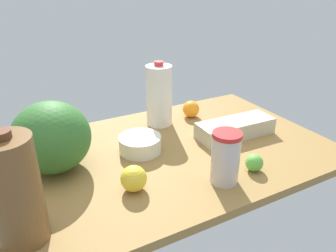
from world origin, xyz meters
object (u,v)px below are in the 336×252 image
object	(u,v)px
tumbler_cup	(225,158)
chocolate_milk_jug	(15,191)
milk_jug	(159,95)
watermelon	(51,137)
egg_carton	(235,128)
lemon_far_back	(134,178)
mixing_bowl	(140,144)
lime_loose	(254,163)
orange_by_jug	(191,109)

from	to	relation	value
tumbler_cup	chocolate_milk_jug	world-z (taller)	chocolate_milk_jug
milk_jug	watermelon	bearing A→B (deg)	18.46
chocolate_milk_jug	milk_jug	xyz separation A→B (cm)	(-59.95, -44.52, -1.07)
egg_carton	lemon_far_back	size ratio (longest dim) A/B	3.97
mixing_bowl	tumbler_cup	world-z (taller)	tumbler_cup
watermelon	egg_carton	bearing A→B (deg)	172.42
milk_jug	lime_loose	world-z (taller)	milk_jug
egg_carton	tumbler_cup	size ratio (longest dim) A/B	1.87
tumbler_cup	orange_by_jug	distance (cm)	51.43
mixing_bowl	lime_loose	world-z (taller)	same
tumbler_cup	watermelon	xyz separation A→B (cm)	(44.65, -32.70, 3.11)
mixing_bowl	orange_by_jug	bearing A→B (deg)	-151.44
orange_by_jug	milk_jug	bearing A→B (deg)	-1.20
lemon_far_back	chocolate_milk_jug	bearing A→B (deg)	9.89
egg_carton	chocolate_milk_jug	xyz separation A→B (cm)	(81.32, 19.85, 10.71)
egg_carton	watermelon	world-z (taller)	watermelon
chocolate_milk_jug	lemon_far_back	distance (cm)	33.42
mixing_bowl	lime_loose	xyz separation A→B (cm)	(-27.70, 29.67, -0.03)
lime_loose	orange_by_jug	xyz separation A→B (cm)	(-5.38, -47.67, 0.84)
lime_loose	lemon_far_back	distance (cm)	40.01
milk_jug	lime_loose	distance (cm)	50.13
egg_carton	lemon_far_back	distance (cm)	51.93
chocolate_milk_jug	tumbler_cup	bearing A→B (deg)	176.26
tumbler_cup	orange_by_jug	size ratio (longest dim) A/B	2.27
tumbler_cup	orange_by_jug	xyz separation A→B (cm)	(-17.92, -47.97, -4.79)
tumbler_cup	chocolate_milk_jug	distance (cm)	58.24
egg_carton	orange_by_jug	bearing A→B (deg)	-75.06
mixing_bowl	egg_carton	world-z (taller)	egg_carton
milk_jug	chocolate_milk_jug	bearing A→B (deg)	36.60
mixing_bowl	lemon_far_back	xyz separation A→B (cm)	(11.28, 20.70, 1.07)
tumbler_cup	watermelon	size ratio (longest dim) A/B	0.68
tumbler_cup	lime_loose	xyz separation A→B (cm)	(-12.53, -0.30, -5.63)
lemon_far_back	egg_carton	bearing A→B (deg)	-163.93
milk_jug	orange_by_jug	world-z (taller)	milk_jug
mixing_bowl	lemon_far_back	bearing A→B (deg)	61.42
lemon_far_back	watermelon	bearing A→B (deg)	-52.15
lime_loose	lemon_far_back	world-z (taller)	lemon_far_back
tumbler_cup	orange_by_jug	world-z (taller)	tumbler_cup
chocolate_milk_jug	lemon_far_back	world-z (taller)	chocolate_milk_jug
chocolate_milk_jug	egg_carton	bearing A→B (deg)	-166.28
mixing_bowl	chocolate_milk_jug	bearing A→B (deg)	31.51
tumbler_cup	lemon_far_back	bearing A→B (deg)	-19.30
mixing_bowl	lemon_far_back	size ratio (longest dim) A/B	1.93
orange_by_jug	chocolate_milk_jug	bearing A→B (deg)	30.24
orange_by_jug	watermelon	bearing A→B (deg)	13.72
milk_jug	lemon_far_back	size ratio (longest dim) A/B	3.42
tumbler_cup	milk_jug	size ratio (longest dim) A/B	0.62
chocolate_milk_jug	milk_jug	world-z (taller)	chocolate_milk_jug
chocolate_milk_jug	milk_jug	bearing A→B (deg)	-143.40
chocolate_milk_jug	lime_loose	world-z (taller)	chocolate_milk_jug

